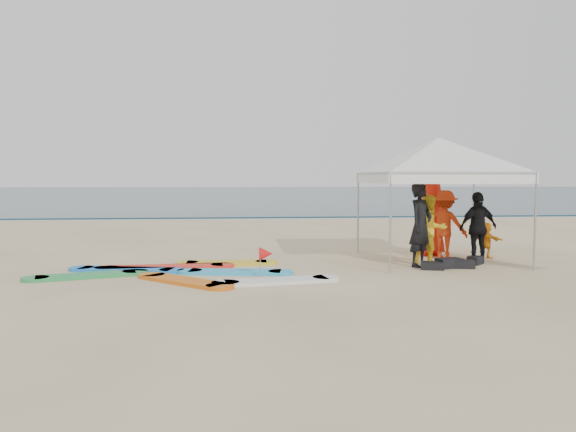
% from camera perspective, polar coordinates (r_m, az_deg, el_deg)
% --- Properties ---
extents(ground, '(120.00, 120.00, 0.00)m').
position_cam_1_polar(ground, '(10.10, -1.47, -7.85)').
color(ground, beige).
rests_on(ground, ground).
extents(ocean, '(160.00, 84.00, 0.08)m').
position_cam_1_polar(ocean, '(69.90, -4.66, 2.32)').
color(ocean, '#0C2633').
rests_on(ocean, ground).
extents(shoreline_foam, '(160.00, 1.20, 0.01)m').
position_cam_1_polar(shoreline_foam, '(28.15, -3.87, -0.23)').
color(shoreline_foam, silver).
rests_on(shoreline_foam, ground).
extents(person_black_a, '(0.84, 0.82, 1.94)m').
position_cam_1_polar(person_black_a, '(13.30, 13.33, -0.87)').
color(person_black_a, black).
rests_on(person_black_a, ground).
extents(person_yellow, '(0.87, 0.72, 1.65)m').
position_cam_1_polar(person_yellow, '(13.72, 14.29, -1.36)').
color(person_yellow, yellow).
rests_on(person_yellow, ground).
extents(person_orange_a, '(1.29, 1.18, 1.74)m').
position_cam_1_polar(person_orange_a, '(14.73, 15.64, -0.85)').
color(person_orange_a, red).
rests_on(person_orange_a, ground).
extents(person_black_b, '(1.08, 0.64, 1.72)m').
position_cam_1_polar(person_black_b, '(14.19, 18.74, -1.12)').
color(person_black_b, black).
rests_on(person_black_b, ground).
extents(person_orange_b, '(1.04, 0.77, 1.94)m').
position_cam_1_polar(person_orange_b, '(15.23, 14.34, -0.28)').
color(person_orange_b, red).
rests_on(person_orange_b, ground).
extents(person_seated, '(0.61, 0.88, 0.92)m').
position_cam_1_polar(person_seated, '(15.25, 19.51, -2.32)').
color(person_seated, orange).
rests_on(person_seated, ground).
extents(canopy_tent, '(4.59, 4.59, 3.46)m').
position_cam_1_polar(canopy_tent, '(14.23, 15.05, 7.66)').
color(canopy_tent, '#A5A5A8').
rests_on(canopy_tent, ground).
extents(marker_pennant, '(0.28, 0.28, 0.64)m').
position_cam_1_polar(marker_pennant, '(11.55, -2.25, -3.87)').
color(marker_pennant, '#A5A5A8').
rests_on(marker_pennant, ground).
extents(gear_pile, '(1.76, 1.05, 0.22)m').
position_cam_1_polar(gear_pile, '(13.39, 16.32, -4.66)').
color(gear_pile, black).
rests_on(gear_pile, ground).
extents(surfboard_spread, '(5.94, 3.40, 0.07)m').
position_cam_1_polar(surfboard_spread, '(12.28, -10.48, -5.63)').
color(surfboard_spread, silver).
rests_on(surfboard_spread, ground).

